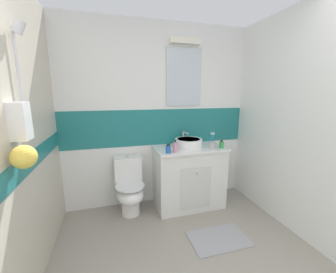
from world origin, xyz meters
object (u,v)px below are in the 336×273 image
object	(u,v)px
sink_basin	(188,142)
toilet	(130,188)
toothbrush_cup	(212,145)
lotion_bottle_short	(168,149)
soap_dispenser	(175,147)
perfume_flask_small	(221,144)

from	to	relation	value
sink_basin	toilet	bearing A→B (deg)	-179.51
toothbrush_cup	lotion_bottle_short	world-z (taller)	toothbrush_cup
toilet	lotion_bottle_short	world-z (taller)	lotion_bottle_short
toilet	lotion_bottle_short	distance (m)	0.75
sink_basin	lotion_bottle_short	distance (m)	0.41
toilet	toothbrush_cup	world-z (taller)	toothbrush_cup
soap_dispenser	toothbrush_cup	bearing A→B (deg)	2.91
perfume_flask_small	lotion_bottle_short	size ratio (longest dim) A/B	0.98
sink_basin	toilet	xyz separation A→B (m)	(-0.82, -0.01, -0.56)
perfume_flask_small	lotion_bottle_short	xyz separation A→B (m)	(-0.74, -0.02, -0.00)
toothbrush_cup	perfume_flask_small	bearing A→B (deg)	-4.45
soap_dispenser	lotion_bottle_short	bearing A→B (deg)	-177.21
sink_basin	toothbrush_cup	bearing A→B (deg)	-35.49
sink_basin	perfume_flask_small	xyz separation A→B (m)	(0.39, -0.20, -0.01)
soap_dispenser	perfume_flask_small	bearing A→B (deg)	1.42
lotion_bottle_short	perfume_flask_small	bearing A→B (deg)	1.60
toothbrush_cup	soap_dispenser	world-z (taller)	toothbrush_cup
soap_dispenser	lotion_bottle_short	distance (m)	0.09
lotion_bottle_short	soap_dispenser	bearing A→B (deg)	2.79
sink_basin	lotion_bottle_short	xyz separation A→B (m)	(-0.35, -0.22, -0.01)
sink_basin	perfume_flask_small	size ratio (longest dim) A/B	3.81
soap_dispenser	perfume_flask_small	size ratio (longest dim) A/B	1.51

